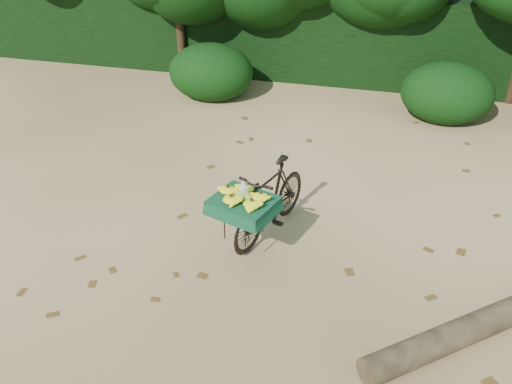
# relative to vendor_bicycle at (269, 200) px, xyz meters

# --- Properties ---
(ground) EXTENTS (80.00, 80.00, 0.00)m
(ground) POSITION_rel_vendor_bicycle_xyz_m (0.80, -0.01, -0.50)
(ground) COLOR tan
(ground) RESTS_ON ground
(vendor_bicycle) EXTENTS (1.09, 1.80, 0.99)m
(vendor_bicycle) POSITION_rel_vendor_bicycle_xyz_m (0.00, 0.00, 0.00)
(vendor_bicycle) COLOR black
(vendor_bicycle) RESTS_ON ground
(hedge_backdrop) EXTENTS (26.00, 1.80, 1.80)m
(hedge_backdrop) POSITION_rel_vendor_bicycle_xyz_m (0.80, 6.29, 0.40)
(hedge_backdrop) COLOR black
(hedge_backdrop) RESTS_ON ground
(bush_clumps) EXTENTS (8.80, 1.70, 0.90)m
(bush_clumps) POSITION_rel_vendor_bicycle_xyz_m (1.30, 4.29, -0.05)
(bush_clumps) COLOR black
(bush_clumps) RESTS_ON ground
(leaf_litter) EXTENTS (7.00, 7.30, 0.01)m
(leaf_litter) POSITION_rel_vendor_bicycle_xyz_m (0.80, 0.64, -0.50)
(leaf_litter) COLOR #543916
(leaf_litter) RESTS_ON ground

